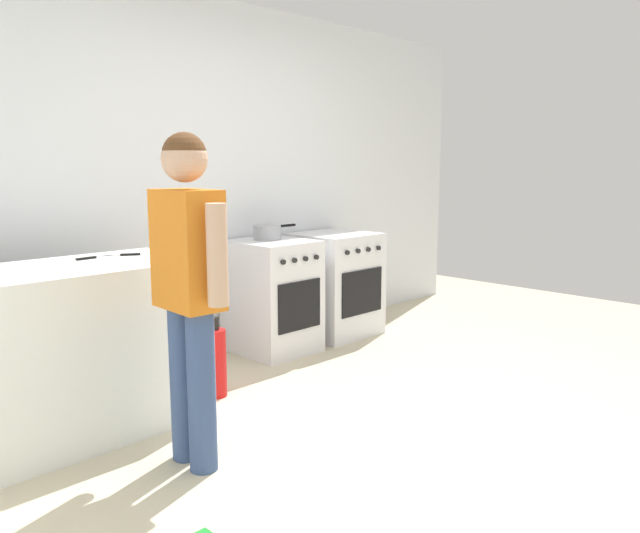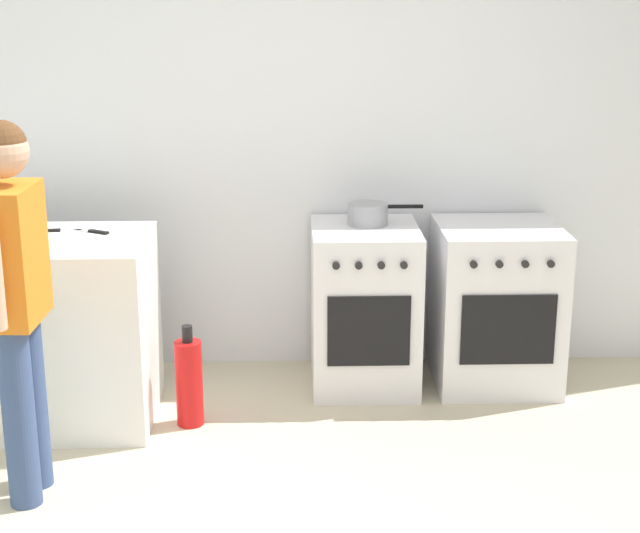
% 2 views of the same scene
% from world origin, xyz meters
% --- Properties ---
extents(ground_plane, '(8.00, 8.00, 0.00)m').
position_xyz_m(ground_plane, '(0.00, 0.00, 0.00)').
color(ground_plane, beige).
extents(back_wall, '(6.00, 0.10, 2.60)m').
position_xyz_m(back_wall, '(0.00, 1.95, 1.30)').
color(back_wall, silver).
rests_on(back_wall, ground).
extents(counter_unit, '(1.30, 0.70, 0.90)m').
position_xyz_m(counter_unit, '(-1.35, 1.20, 0.45)').
color(counter_unit, white).
rests_on(counter_unit, ground).
extents(oven_left, '(0.54, 0.62, 0.85)m').
position_xyz_m(oven_left, '(0.35, 1.58, 0.43)').
color(oven_left, silver).
rests_on(oven_left, ground).
extents(oven_right, '(0.63, 0.62, 0.85)m').
position_xyz_m(oven_right, '(1.04, 1.58, 0.43)').
color(oven_right, silver).
rests_on(oven_right, ground).
extents(pot, '(0.39, 0.21, 0.11)m').
position_xyz_m(pot, '(0.37, 1.64, 0.91)').
color(pot, gray).
rests_on(pot, oven_left).
extents(knife_paring, '(0.21, 0.05, 0.01)m').
position_xyz_m(knife_paring, '(-1.16, 1.34, 0.91)').
color(knife_paring, silver).
rests_on(knife_paring, counter_unit).
extents(knife_utility, '(0.23, 0.15, 0.01)m').
position_xyz_m(knife_utility, '(-0.99, 1.33, 0.90)').
color(knife_utility, silver).
rests_on(knife_utility, counter_unit).
extents(person, '(0.21, 0.57, 1.56)m').
position_xyz_m(person, '(-1.11, 0.45, 0.92)').
color(person, '#384C7A').
rests_on(person, ground).
extents(fire_extinguisher, '(0.13, 0.13, 0.50)m').
position_xyz_m(fire_extinguisher, '(-0.52, 1.10, 0.22)').
color(fire_extinguisher, red).
rests_on(fire_extinguisher, ground).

